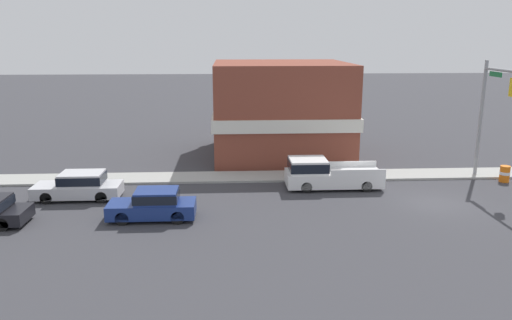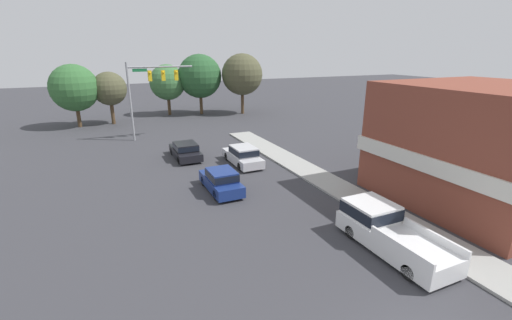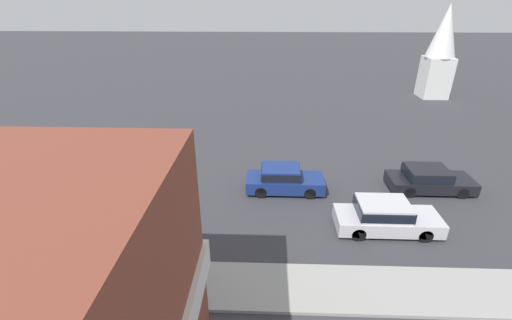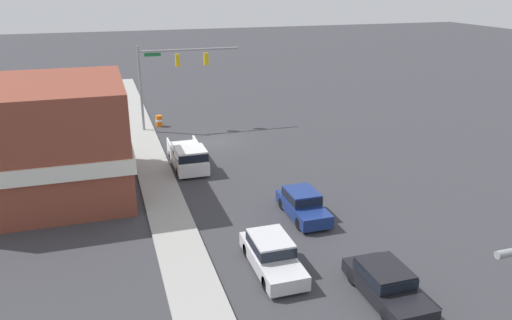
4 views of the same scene
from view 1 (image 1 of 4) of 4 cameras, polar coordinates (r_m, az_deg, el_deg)
The scene contains 8 objects.
ground_plane at distance 29.26m, azimuth 19.78°, elevation -4.69°, with size 200.00×200.00×0.00m, color #38383D.
sidewalk_curb at distance 34.32m, azimuth 16.18°, elevation -1.60°, with size 2.40×60.00×0.14m.
near_signal_assembly at distance 32.64m, azimuth 26.76°, elevation 6.43°, with size 8.89×0.49×7.50m.
car_lead at distance 25.54m, azimuth -11.60°, elevation -4.95°, with size 1.77×4.33×1.52m.
car_oncoming at distance 29.79m, azimuth -19.51°, elevation -2.73°, with size 1.85×4.80×1.54m.
pickup_truck_parked at distance 30.37m, azimuth 7.87°, elevation -1.53°, with size 2.12×5.75×1.82m.
construction_barrel at distance 35.12m, azimuth 26.54°, elevation -1.42°, with size 0.62×0.62×1.03m.
corner_brick_building at distance 38.48m, azimuth 2.80°, elevation 5.75°, with size 10.29×10.25×7.06m.
Camera 1 is at (-25.50, 11.25, 8.90)m, focal length 35.00 mm.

